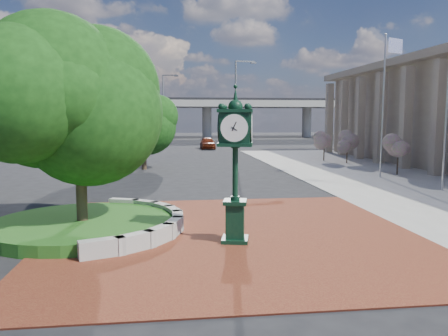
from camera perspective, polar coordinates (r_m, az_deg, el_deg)
ground at (r=15.55m, az=0.62°, el=-7.71°), size 200.00×200.00×0.00m
plaza at (r=14.59m, az=1.15°, el=-8.59°), size 12.00×12.00×0.04m
planter_wall at (r=15.38m, az=-9.50°, el=-6.93°), size 2.96×6.77×0.54m
grass_bed at (r=15.67m, az=-17.97°, el=-7.18°), size 6.10×6.10×0.40m
overpass at (r=85.00m, az=-5.80°, el=8.34°), size 90.00×12.00×7.50m
tree_planter at (r=15.24m, az=-18.43°, el=5.82°), size 5.20×5.20×6.33m
tree_street at (r=33.01m, az=-10.48°, el=5.41°), size 4.40×4.40×5.45m
post_clock at (r=13.20m, az=1.48°, el=1.22°), size 1.14×1.14×4.74m
parked_car at (r=54.57m, az=-2.15°, el=3.29°), size 1.74×4.32×1.47m
flagpole_a at (r=25.58m, az=27.15°, el=8.12°), size 1.48×0.23×9.47m
flagpole_b at (r=29.74m, az=20.06°, el=7.75°), size 1.37×0.56×9.10m
street_lamp_near at (r=40.59m, az=1.82°, el=8.62°), size 2.02×0.48×9.04m
street_lamp_far at (r=53.93m, az=-7.72°, el=8.03°), size 1.98×0.71×9.02m
shrub_near at (r=31.54m, az=21.78°, el=2.01°), size 1.20×1.20×2.20m
shrub_mid at (r=38.35m, az=15.80°, el=2.95°), size 1.20×1.20×2.20m
shrub_far at (r=40.02m, az=12.95°, el=3.17°), size 1.20×1.20×2.20m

